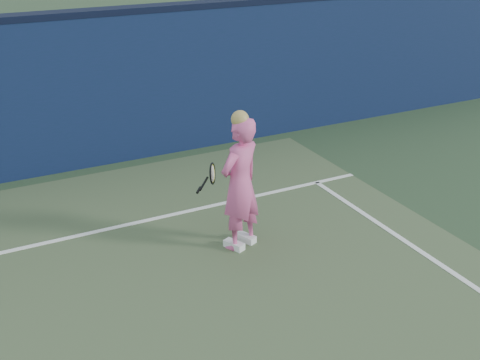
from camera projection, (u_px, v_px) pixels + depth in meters
player at (240, 183)px, 7.57m from camera, size 0.76×0.65×1.85m
racket at (211, 175)px, 7.85m from camera, size 0.44×0.39×0.30m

